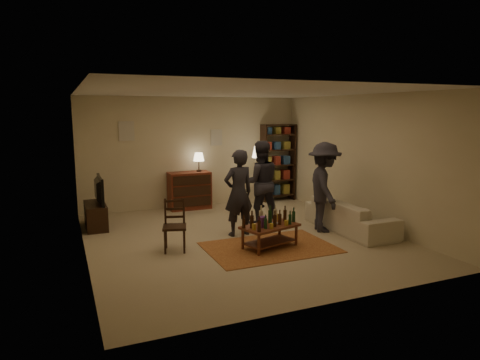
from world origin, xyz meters
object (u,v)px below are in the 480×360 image
sofa (350,216)px  person_left (238,193)px  coffee_table (270,227)px  dresser (190,189)px  tv_stand (96,209)px  bookshelf (278,162)px  person_by_sofa (324,187)px  floor_lamp (259,156)px  person_right (260,183)px  dining_chair (175,223)px

sofa → person_left: bearing=74.9°
coffee_table → dresser: (-0.43, 3.46, 0.10)m
dresser → tv_stand: bearing=-157.9°
bookshelf → sofa: 3.26m
person_left → person_by_sofa: size_ratio=0.94×
bookshelf → floor_lamp: 0.99m
dresser → person_by_sofa: bearing=-57.0°
dresser → coffee_table: bearing=-83.0°
floor_lamp → sofa: bearing=-74.1°
person_left → person_by_sofa: 1.71m
dresser → person_right: person_right is taller
dining_chair → floor_lamp: bearing=57.7°
dining_chair → person_by_sofa: person_by_sofa is taller
tv_stand → person_by_sofa: 4.63m
person_right → floor_lamp: bearing=-103.7°
sofa → person_left: size_ratio=1.26×
floor_lamp → person_right: (-0.67, -1.43, -0.39)m
tv_stand → person_left: bearing=-33.1°
dining_chair → person_left: (1.35, 0.39, 0.36)m
bookshelf → person_left: bookshelf is taller
dining_chair → person_right: size_ratio=0.51×
coffee_table → person_left: 1.05m
bookshelf → sofa: (-0.05, -3.18, -0.73)m
bookshelf → tv_stand: bearing=-168.2°
bookshelf → person_right: 2.47m
sofa → dresser: bearing=37.5°
dining_chair → person_right: person_right is taller
coffee_table → dresser: dresser is taller
sofa → person_left: person_left is taller
dresser → floor_lamp: bearing=-16.2°
person_by_sofa → bookshelf: bearing=8.5°
coffee_table → tv_stand: (-2.68, 2.55, 0.01)m
person_right → coffee_table: bearing=81.9°
tv_stand → sofa: 5.14m
person_by_sofa → tv_stand: bearing=83.1°
coffee_table → sofa: bearing=10.0°
person_right → bookshelf: bearing=-115.3°
floor_lamp → bookshelf: bearing=34.3°
sofa → person_right: (-1.42, 1.20, 0.57)m
floor_lamp → person_by_sofa: 2.48m
coffee_table → bookshelf: bookshelf is taller
dresser → bookshelf: bearing=1.6°
floor_lamp → tv_stand: bearing=-173.6°
coffee_table → floor_lamp: bearing=67.8°
tv_stand → coffee_table: bearing=-43.6°
dresser → person_by_sofa: (1.89, -2.91, 0.41)m
dining_chair → person_right: bearing=41.9°
dining_chair → coffee_table: bearing=-3.0°
dining_chair → person_left: 1.45m
sofa → person_left: (-2.17, 0.58, 0.52)m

